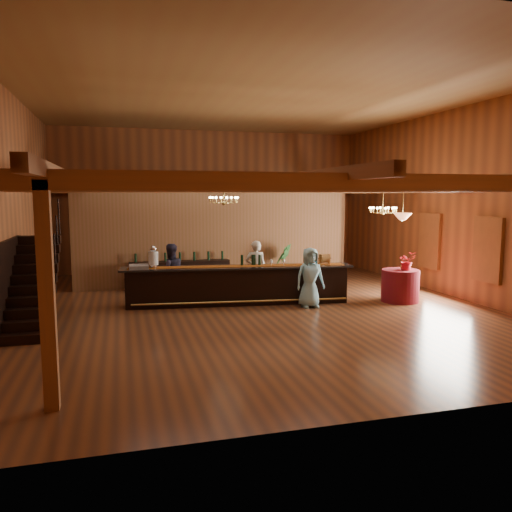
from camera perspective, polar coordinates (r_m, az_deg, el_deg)
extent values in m
plane|color=brown|center=(13.54, 0.14, -5.80)|extent=(14.00, 14.00, 0.00)
plane|color=olive|center=(13.43, 0.14, 17.73)|extent=(14.00, 14.00, 0.00)
cube|color=#9A542B|center=(20.04, -5.19, 6.26)|extent=(12.00, 0.10, 5.50)
cube|color=#9A542B|center=(6.71, 16.20, 4.59)|extent=(12.00, 0.10, 5.50)
cube|color=#9A542B|center=(12.98, -26.46, 5.17)|extent=(0.10, 14.00, 5.50)
cube|color=#9A542B|center=(15.88, 21.62, 5.61)|extent=(0.10, 14.00, 5.50)
cube|color=#95542A|center=(8.03, 10.69, 8.31)|extent=(11.90, 0.20, 0.28)
cube|color=#95542A|center=(10.34, 4.59, 8.09)|extent=(11.90, 0.20, 0.28)
cube|color=#95542A|center=(12.72, 0.74, 7.90)|extent=(11.90, 0.20, 0.28)
cube|color=#95542A|center=(15.14, -1.88, 7.76)|extent=(11.90, 0.20, 0.28)
cube|color=#95542A|center=(17.58, -3.78, 7.64)|extent=(11.90, 0.20, 0.28)
cube|color=#95542A|center=(19.84, -5.10, 7.55)|extent=(11.90, 0.20, 0.28)
cube|color=#95542A|center=(12.77, -19.93, 8.11)|extent=(0.18, 13.90, 0.22)
cube|color=#95542A|center=(13.20, 0.14, 8.48)|extent=(0.18, 13.90, 0.22)
cube|color=#95542A|center=(15.03, 17.09, 7.99)|extent=(0.18, 13.90, 0.22)
cube|color=#95542A|center=(17.32, -18.50, 2.00)|extent=(0.20, 0.20, 3.20)
cube|color=#95542A|center=(19.04, 9.67, 2.69)|extent=(0.20, 0.20, 3.20)
cube|color=#95542A|center=(7.43, -22.78, -4.41)|extent=(0.20, 0.20, 3.20)
cube|color=brown|center=(16.57, -4.74, 1.96)|extent=(9.00, 0.18, 3.10)
cube|color=white|center=(14.67, 24.98, 0.67)|extent=(0.12, 1.05, 1.75)
cube|color=white|center=(16.72, 19.25, 1.64)|extent=(0.12, 1.05, 1.75)
cube|color=black|center=(11.29, -24.92, -8.55)|extent=(1.00, 0.28, 0.20)
cube|color=black|center=(11.50, -24.74, -7.23)|extent=(1.00, 0.28, 0.20)
cube|color=black|center=(11.73, -24.57, -5.95)|extent=(1.00, 0.28, 0.20)
cube|color=black|center=(11.96, -24.40, -4.72)|extent=(1.00, 0.28, 0.20)
cube|color=black|center=(12.19, -24.24, -3.54)|extent=(1.00, 0.28, 0.20)
cube|color=black|center=(12.43, -24.09, -2.40)|extent=(1.00, 0.28, 0.20)
cube|color=black|center=(12.68, -23.94, -1.31)|extent=(1.00, 0.28, 0.20)
cube|color=black|center=(12.93, -23.80, -0.26)|extent=(1.00, 0.28, 0.20)
cube|color=black|center=(13.18, -23.66, 0.75)|extent=(1.00, 0.28, 0.20)
cube|color=black|center=(13.44, -23.53, 1.72)|extent=(1.00, 0.28, 0.20)
cube|color=black|center=(18.93, -1.34, -0.43)|extent=(1.20, 0.60, 1.10)
cube|color=olive|center=(18.46, -10.42, -0.90)|extent=(1.00, 0.60, 1.00)
cube|color=black|center=(13.77, -2.04, -3.46)|extent=(6.05, 1.36, 1.00)
cube|color=black|center=(13.68, -2.05, -1.29)|extent=(6.37, 1.53, 0.05)
cube|color=#650A07|center=(13.68, -2.05, -1.16)|extent=(5.92, 1.10, 0.01)
cylinder|color=tan|center=(13.46, -1.64, -5.23)|extent=(5.78, 0.74, 0.05)
cylinder|color=silver|center=(13.67, -11.63, -1.16)|extent=(0.18, 0.18, 0.08)
cylinder|color=silver|center=(13.64, -11.65, -0.25)|extent=(0.26, 0.26, 0.36)
sphere|color=silver|center=(13.61, -11.68, 0.80)|extent=(0.18, 0.18, 0.18)
cube|color=gray|center=(13.59, -13.26, -1.21)|extent=(0.50, 0.50, 0.10)
cube|color=olive|center=(14.03, 7.31, -0.41)|extent=(0.06, 0.06, 0.30)
cube|color=olive|center=(14.14, 8.36, -0.37)|extent=(0.06, 0.06, 0.30)
cylinder|color=olive|center=(14.08, 7.84, -0.27)|extent=(0.24, 0.24, 0.24)
cylinder|color=black|center=(13.79, -1.61, -0.49)|extent=(0.07, 0.07, 0.30)
cylinder|color=black|center=(13.83, -0.37, -0.46)|extent=(0.07, 0.07, 0.30)
cylinder|color=black|center=(13.84, -0.19, -0.46)|extent=(0.07, 0.07, 0.30)
cylinder|color=black|center=(13.86, 0.40, -0.45)|extent=(0.07, 0.07, 0.30)
cube|color=black|center=(16.25, -8.65, -2.12)|extent=(3.19, 0.61, 0.89)
cylinder|color=#561312|center=(14.68, 16.15, -3.27)|extent=(1.05, 1.05, 0.91)
cylinder|color=tan|center=(13.80, -3.70, 6.94)|extent=(0.02, 0.02, 0.42)
sphere|color=tan|center=(13.80, -3.69, 6.06)|extent=(0.12, 0.12, 0.12)
torus|color=tan|center=(13.80, -3.70, 6.47)|extent=(0.80, 0.80, 0.04)
cylinder|color=tan|center=(15.46, 14.32, 6.16)|extent=(0.02, 0.02, 0.74)
sphere|color=tan|center=(15.46, 14.27, 4.79)|extent=(0.12, 0.12, 0.12)
torus|color=tan|center=(15.46, 14.29, 5.16)|extent=(0.80, 0.80, 0.04)
cylinder|color=tan|center=(14.46, 16.46, 5.92)|extent=(0.02, 0.02, 0.80)
cone|color=#DC7C47|center=(14.47, 16.41, 4.34)|extent=(0.52, 0.52, 0.20)
imported|color=silver|center=(14.65, -0.02, -1.48)|extent=(0.70, 0.56, 1.68)
imported|color=#201F32|center=(14.14, -9.75, -1.94)|extent=(0.90, 0.76, 1.66)
imported|color=#82C1D2|center=(13.39, 6.19, -2.47)|extent=(0.80, 0.53, 1.61)
imported|color=#255927|center=(16.66, 2.92, -0.96)|extent=(0.92, 0.83, 1.39)
imported|color=red|center=(14.57, 16.87, -0.53)|extent=(0.48, 0.42, 0.52)
imported|color=tan|center=(14.70, 16.48, -0.90)|extent=(0.19, 0.19, 0.29)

